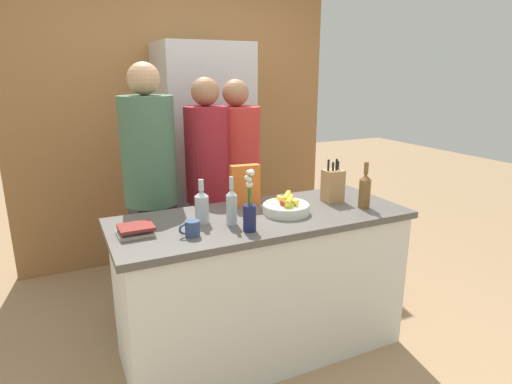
# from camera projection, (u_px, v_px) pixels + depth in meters

# --- Properties ---
(ground_plane) EXTENTS (14.00, 14.00, 0.00)m
(ground_plane) POSITION_uv_depth(u_px,v_px,m) (262.00, 347.00, 2.77)
(ground_plane) COLOR #A37F5B
(kitchen_island) EXTENTS (1.77, 0.70, 0.90)m
(kitchen_island) POSITION_uv_depth(u_px,v_px,m) (262.00, 284.00, 2.65)
(kitchen_island) COLOR silver
(kitchen_island) RESTS_ON ground_plane
(back_wall_wood) EXTENTS (2.97, 0.12, 2.60)m
(back_wall_wood) POSITION_uv_depth(u_px,v_px,m) (179.00, 119.00, 3.97)
(back_wall_wood) COLOR #9E6B3D
(back_wall_wood) RESTS_ON ground_plane
(refrigerator) EXTENTS (0.75, 0.62, 1.96)m
(refrigerator) POSITION_uv_depth(u_px,v_px,m) (205.00, 159.00, 3.79)
(refrigerator) COLOR #B7B7BC
(refrigerator) RESTS_ON ground_plane
(fruit_bowl) EXTENTS (0.28, 0.28, 0.11)m
(fruit_bowl) POSITION_uv_depth(u_px,v_px,m) (286.00, 207.00, 2.55)
(fruit_bowl) COLOR silver
(fruit_bowl) RESTS_ON kitchen_island
(knife_block) EXTENTS (0.12, 0.10, 0.28)m
(knife_block) POSITION_uv_depth(u_px,v_px,m) (333.00, 185.00, 2.78)
(knife_block) COLOR tan
(knife_block) RESTS_ON kitchen_island
(flower_vase) EXTENTS (0.07, 0.07, 0.34)m
(flower_vase) POSITION_uv_depth(u_px,v_px,m) (250.00, 210.00, 2.25)
(flower_vase) COLOR #191E4C
(flower_vase) RESTS_ON kitchen_island
(cereal_box) EXTENTS (0.19, 0.08, 0.26)m
(cereal_box) POSITION_uv_depth(u_px,v_px,m) (245.00, 185.00, 2.69)
(cereal_box) COLOR orange
(cereal_box) RESTS_ON kitchen_island
(coffee_mug) EXTENTS (0.11, 0.08, 0.08)m
(coffee_mug) POSITION_uv_depth(u_px,v_px,m) (192.00, 228.00, 2.20)
(coffee_mug) COLOR #334770
(coffee_mug) RESTS_ON kitchen_island
(book_stack) EXTENTS (0.19, 0.15, 0.05)m
(book_stack) POSITION_uv_depth(u_px,v_px,m) (136.00, 230.00, 2.22)
(book_stack) COLOR #B7A88E
(book_stack) RESTS_ON kitchen_island
(bottle_oil) EXTENTS (0.06, 0.06, 0.27)m
(bottle_oil) POSITION_uv_depth(u_px,v_px,m) (232.00, 206.00, 2.35)
(bottle_oil) COLOR #B2BCC1
(bottle_oil) RESTS_ON kitchen_island
(bottle_vinegar) EXTENTS (0.08, 0.08, 0.25)m
(bottle_vinegar) POSITION_uv_depth(u_px,v_px,m) (202.00, 206.00, 2.37)
(bottle_vinegar) COLOR #B2BCC1
(bottle_vinegar) RESTS_ON kitchen_island
(bottle_wine) EXTENTS (0.07, 0.07, 0.29)m
(bottle_wine) POSITION_uv_depth(u_px,v_px,m) (365.00, 190.00, 2.64)
(bottle_wine) COLOR brown
(bottle_wine) RESTS_ON kitchen_island
(person_at_sink) EXTENTS (0.36, 0.36, 1.78)m
(person_at_sink) POSITION_uv_depth(u_px,v_px,m) (151.00, 182.00, 2.87)
(person_at_sink) COLOR #383842
(person_at_sink) RESTS_ON ground_plane
(person_in_blue) EXTENTS (0.32, 0.32, 1.69)m
(person_in_blue) POSITION_uv_depth(u_px,v_px,m) (208.00, 181.00, 3.10)
(person_in_blue) COLOR #383842
(person_in_blue) RESTS_ON ground_plane
(person_in_red_tee) EXTENTS (0.36, 0.36, 1.67)m
(person_in_red_tee) POSITION_uv_depth(u_px,v_px,m) (237.00, 178.00, 3.28)
(person_in_red_tee) COLOR #383842
(person_in_red_tee) RESTS_ON ground_plane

